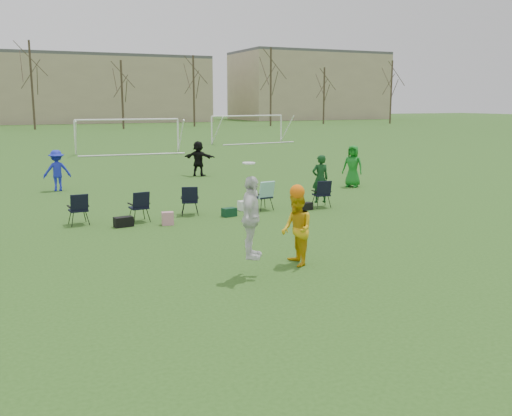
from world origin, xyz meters
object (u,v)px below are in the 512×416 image
fielder_blue (57,171)px  goal_mid (128,126)px  center_contest (277,223)px  fielder_green_far (353,166)px  fielder_black (198,158)px  goal_right (248,121)px

fielder_blue → goal_mid: bearing=-113.9°
center_contest → goal_mid: bearing=84.1°
fielder_green_far → center_contest: bearing=-79.2°
center_contest → goal_mid: center_contest is taller
fielder_black → center_contest: center_contest is taller
fielder_blue → center_contest: center_contest is taller
fielder_blue → fielder_green_far: fielder_green_far is taller
fielder_green_far → goal_mid: bearing=156.7°
fielder_blue → goal_right: goal_right is taller
center_contest → fielder_blue: bearing=103.2°
goal_mid → fielder_green_far: bearing=-71.1°
fielder_black → goal_right: 23.31m
fielder_blue → fielder_black: 7.27m
goal_mid → fielder_black: bearing=-83.9°
fielder_green_far → goal_mid: goal_mid is taller
fielder_green_far → fielder_black: fielder_green_far is taller
fielder_blue → goal_right: 29.04m
fielder_green_far → goal_right: size_ratio=0.25×
goal_mid → goal_right: 13.42m
fielder_blue → goal_mid: 17.67m
fielder_green_far → fielder_black: 8.01m
fielder_black → fielder_blue: bearing=59.0°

